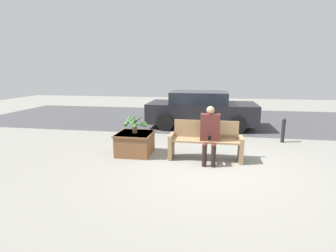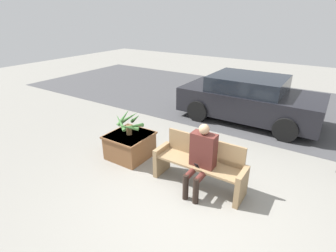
{
  "view_description": "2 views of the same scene",
  "coord_description": "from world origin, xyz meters",
  "px_view_note": "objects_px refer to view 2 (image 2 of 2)",
  "views": [
    {
      "loc": [
        -0.0,
        -5.48,
        2.07
      ],
      "look_at": [
        -1.1,
        0.91,
        0.7
      ],
      "focal_mm": 28.0,
      "sensor_mm": 36.0,
      "label": 1
    },
    {
      "loc": [
        1.63,
        -3.19,
        2.98
      ],
      "look_at": [
        -0.96,
        0.76,
        0.92
      ],
      "focal_mm": 28.0,
      "sensor_mm": 36.0,
      "label": 2
    }
  ],
  "objects_px": {
    "potted_plant": "(129,122)",
    "parked_car": "(249,99)",
    "planter_box": "(130,145)",
    "bench": "(200,164)",
    "person_seated": "(201,156)"
  },
  "relations": [
    {
      "from": "person_seated",
      "to": "parked_car",
      "type": "xyz_separation_m",
      "value": [
        -0.37,
        3.86,
        -0.05
      ]
    },
    {
      "from": "bench",
      "to": "person_seated",
      "type": "bearing_deg",
      "value": -60.57
    },
    {
      "from": "planter_box",
      "to": "potted_plant",
      "type": "relative_size",
      "value": 1.4
    },
    {
      "from": "planter_box",
      "to": "potted_plant",
      "type": "xyz_separation_m",
      "value": [
        0.01,
        -0.0,
        0.54
      ]
    },
    {
      "from": "person_seated",
      "to": "potted_plant",
      "type": "xyz_separation_m",
      "value": [
        -1.84,
        0.25,
        0.12
      ]
    },
    {
      "from": "potted_plant",
      "to": "parked_car",
      "type": "distance_m",
      "value": 3.9
    },
    {
      "from": "bench",
      "to": "potted_plant",
      "type": "height_order",
      "value": "potted_plant"
    },
    {
      "from": "planter_box",
      "to": "potted_plant",
      "type": "distance_m",
      "value": 0.54
    },
    {
      "from": "potted_plant",
      "to": "parked_car",
      "type": "bearing_deg",
      "value": 67.86
    },
    {
      "from": "potted_plant",
      "to": "bench",
      "type": "bearing_deg",
      "value": -2.64
    },
    {
      "from": "bench",
      "to": "person_seated",
      "type": "distance_m",
      "value": 0.34
    },
    {
      "from": "planter_box",
      "to": "potted_plant",
      "type": "height_order",
      "value": "potted_plant"
    },
    {
      "from": "bench",
      "to": "parked_car",
      "type": "xyz_separation_m",
      "value": [
        -0.28,
        3.69,
        0.22
      ]
    },
    {
      "from": "bench",
      "to": "person_seated",
      "type": "height_order",
      "value": "person_seated"
    },
    {
      "from": "person_seated",
      "to": "parked_car",
      "type": "relative_size",
      "value": 0.33
    }
  ]
}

